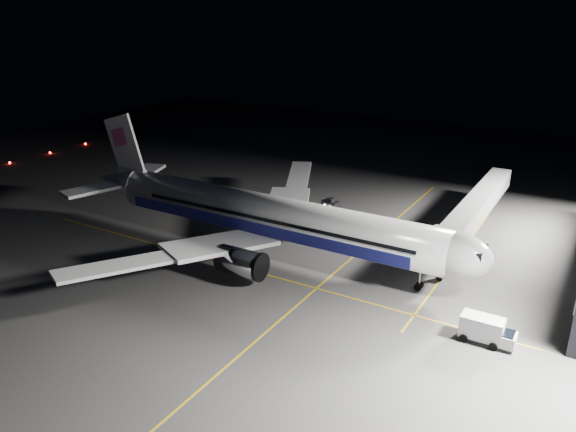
{
  "coord_description": "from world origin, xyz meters",
  "views": [
    {
      "loc": [
        37.38,
        -58.65,
        31.58
      ],
      "look_at": [
        2.75,
        -0.42,
        6.0
      ],
      "focal_mm": 35.0,
      "sensor_mm": 36.0,
      "label": 1
    }
  ],
  "objects_px": {
    "airliner": "(265,216)",
    "service_truck": "(487,330)",
    "jet_bridge": "(473,210)",
    "safety_cone_b": "(304,222)",
    "safety_cone_c": "(322,220)",
    "baggage_tug": "(331,204)",
    "safety_cone_a": "(318,241)"
  },
  "relations": [
    {
      "from": "safety_cone_a",
      "to": "safety_cone_c",
      "type": "height_order",
      "value": "safety_cone_a"
    },
    {
      "from": "safety_cone_a",
      "to": "safety_cone_b",
      "type": "height_order",
      "value": "safety_cone_a"
    },
    {
      "from": "airliner",
      "to": "safety_cone_c",
      "type": "distance_m",
      "value": 14.67
    },
    {
      "from": "service_truck",
      "to": "safety_cone_a",
      "type": "height_order",
      "value": "service_truck"
    },
    {
      "from": "safety_cone_a",
      "to": "airliner",
      "type": "bearing_deg",
      "value": -129.8
    },
    {
      "from": "airliner",
      "to": "safety_cone_a",
      "type": "height_order",
      "value": "airliner"
    },
    {
      "from": "baggage_tug",
      "to": "jet_bridge",
      "type": "bearing_deg",
      "value": 6.78
    },
    {
      "from": "jet_bridge",
      "to": "airliner",
      "type": "bearing_deg",
      "value": -141.96
    },
    {
      "from": "safety_cone_b",
      "to": "airliner",
      "type": "bearing_deg",
      "value": -87.39
    },
    {
      "from": "baggage_tug",
      "to": "safety_cone_c",
      "type": "bearing_deg",
      "value": -66.34
    },
    {
      "from": "airliner",
      "to": "baggage_tug",
      "type": "bearing_deg",
      "value": 89.58
    },
    {
      "from": "jet_bridge",
      "to": "safety_cone_c",
      "type": "bearing_deg",
      "value": -168.75
    },
    {
      "from": "airliner",
      "to": "jet_bridge",
      "type": "relative_size",
      "value": 1.79
    },
    {
      "from": "safety_cone_a",
      "to": "service_truck",
      "type": "bearing_deg",
      "value": -27.31
    },
    {
      "from": "jet_bridge",
      "to": "safety_cone_c",
      "type": "distance_m",
      "value": 22.41
    },
    {
      "from": "safety_cone_c",
      "to": "safety_cone_b",
      "type": "bearing_deg",
      "value": -133.08
    },
    {
      "from": "airliner",
      "to": "safety_cone_c",
      "type": "xyz_separation_m",
      "value": [
        1.5,
        13.76,
        -4.85
      ]
    },
    {
      "from": "airliner",
      "to": "service_truck",
      "type": "xyz_separation_m",
      "value": [
        30.91,
        -7.41,
        -3.71
      ]
    },
    {
      "from": "jet_bridge",
      "to": "safety_cone_b",
      "type": "distance_m",
      "value": 24.85
    },
    {
      "from": "baggage_tug",
      "to": "safety_cone_a",
      "type": "xyz_separation_m",
      "value": [
        4.84,
        -13.45,
        -0.58
      ]
    },
    {
      "from": "baggage_tug",
      "to": "airliner",
      "type": "bearing_deg",
      "value": -80.22
    },
    {
      "from": "airliner",
      "to": "safety_cone_b",
      "type": "bearing_deg",
      "value": 92.61
    },
    {
      "from": "jet_bridge",
      "to": "baggage_tug",
      "type": "height_order",
      "value": "jet_bridge"
    },
    {
      "from": "safety_cone_b",
      "to": "baggage_tug",
      "type": "bearing_deg",
      "value": 85.1
    },
    {
      "from": "service_truck",
      "to": "safety_cone_b",
      "type": "height_order",
      "value": "service_truck"
    },
    {
      "from": "baggage_tug",
      "to": "safety_cone_b",
      "type": "height_order",
      "value": "baggage_tug"
    },
    {
      "from": "jet_bridge",
      "to": "safety_cone_b",
      "type": "relative_size",
      "value": 66.31
    },
    {
      "from": "service_truck",
      "to": "safety_cone_c",
      "type": "height_order",
      "value": "service_truck"
    },
    {
      "from": "baggage_tug",
      "to": "safety_cone_a",
      "type": "relative_size",
      "value": 4.76
    },
    {
      "from": "service_truck",
      "to": "safety_cone_b",
      "type": "xyz_separation_m",
      "value": [
        -31.43,
        19.01,
        -1.2
      ]
    },
    {
      "from": "airliner",
      "to": "jet_bridge",
      "type": "distance_m",
      "value": 29.31
    },
    {
      "from": "safety_cone_c",
      "to": "jet_bridge",
      "type": "bearing_deg",
      "value": 11.25
    }
  ]
}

